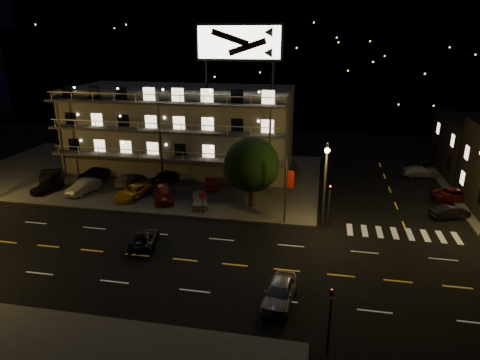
% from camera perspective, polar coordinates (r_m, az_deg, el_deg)
% --- Properties ---
extents(ground, '(140.00, 140.00, 0.00)m').
position_cam_1_polar(ground, '(33.97, -4.07, -10.90)').
color(ground, black).
rests_on(ground, ground).
extents(curb_nw, '(44.00, 24.00, 0.15)m').
position_cam_1_polar(curb_nw, '(55.76, -12.71, 0.84)').
color(curb_nw, '#3B3B39').
rests_on(curb_nw, ground).
extents(motel, '(28.00, 13.80, 18.10)m').
position_cam_1_polar(motel, '(56.48, -7.72, 6.90)').
color(motel, gray).
rests_on(motel, ground).
extents(hill_backdrop, '(120.00, 25.00, 24.00)m').
position_cam_1_polar(hill_backdrop, '(98.35, 3.04, 15.68)').
color(hill_backdrop, black).
rests_on(hill_backdrop, ground).
extents(streetlight_nc, '(0.44, 1.92, 8.00)m').
position_cam_1_polar(streetlight_nc, '(38.25, 11.31, 0.37)').
color(streetlight_nc, '#2D2D30').
rests_on(streetlight_nc, ground).
extents(signal_nw, '(0.20, 0.27, 4.60)m').
position_cam_1_polar(signal_nw, '(39.59, 11.82, -2.71)').
color(signal_nw, '#2D2D30').
rests_on(signal_nw, ground).
extents(signal_sw, '(0.20, 0.27, 4.60)m').
position_cam_1_polar(signal_sw, '(24.51, 11.90, -17.16)').
color(signal_sw, '#2D2D30').
rests_on(signal_sw, ground).
extents(banner_north, '(0.83, 0.16, 6.40)m').
position_cam_1_polar(banner_north, '(39.29, 6.19, -1.23)').
color(banner_north, '#2D2D30').
rests_on(banner_north, ground).
extents(stop_sign, '(0.91, 0.11, 2.61)m').
position_cam_1_polar(stop_sign, '(41.44, -5.08, -2.65)').
color(stop_sign, '#2D2D30').
rests_on(stop_sign, ground).
extents(tree, '(5.72, 5.51, 7.21)m').
position_cam_1_polar(tree, '(42.49, 1.48, 1.85)').
color(tree, black).
rests_on(tree, curb_nw).
extents(lot_car_0, '(2.61, 4.18, 1.33)m').
position_cam_1_polar(lot_car_0, '(52.36, -24.33, -0.73)').
color(lot_car_0, black).
rests_on(lot_car_0, curb_nw).
extents(lot_car_1, '(2.38, 4.59, 1.44)m').
position_cam_1_polar(lot_car_1, '(50.44, -20.11, -0.83)').
color(lot_car_1, gray).
rests_on(lot_car_1, curb_nw).
extents(lot_car_2, '(3.30, 5.10, 1.31)m').
position_cam_1_polar(lot_car_2, '(47.51, -14.02, -1.48)').
color(lot_car_2, gold).
rests_on(lot_car_2, curb_nw).
extents(lot_car_3, '(3.71, 5.44, 1.46)m').
position_cam_1_polar(lot_car_3, '(46.16, -10.11, -1.70)').
color(lot_car_3, '#5A140C').
rests_on(lot_car_3, curb_nw).
extents(lot_car_4, '(2.72, 4.17, 1.32)m').
position_cam_1_polar(lot_car_4, '(44.07, -5.45, -2.59)').
color(lot_car_4, gray).
rests_on(lot_car_4, curb_nw).
extents(lot_car_5, '(2.27, 4.08, 1.27)m').
position_cam_1_polar(lot_car_5, '(56.79, -23.98, 0.73)').
color(lot_car_5, black).
rests_on(lot_car_5, curb_nw).
extents(lot_car_6, '(2.43, 5.15, 1.42)m').
position_cam_1_polar(lot_car_6, '(55.02, -18.54, 0.93)').
color(lot_car_6, black).
rests_on(lot_car_6, curb_nw).
extents(lot_car_7, '(2.12, 4.44, 1.25)m').
position_cam_1_polar(lot_car_7, '(51.93, -14.81, 0.15)').
color(lot_car_7, gray).
rests_on(lot_car_7, curb_nw).
extents(lot_car_8, '(3.15, 4.79, 1.52)m').
position_cam_1_polar(lot_car_8, '(51.45, -9.64, 0.51)').
color(lot_car_8, black).
rests_on(lot_car_8, curb_nw).
extents(lot_car_9, '(2.38, 4.04, 1.26)m').
position_cam_1_polar(lot_car_9, '(48.90, -3.83, -0.39)').
color(lot_car_9, '#5A140C').
rests_on(lot_car_9, curb_nw).
extents(side_car_0, '(3.99, 2.61, 1.24)m').
position_cam_1_polar(side_car_0, '(45.94, 26.17, -3.87)').
color(side_car_0, black).
rests_on(side_car_0, ground).
extents(side_car_1, '(5.23, 2.92, 1.38)m').
position_cam_1_polar(side_car_1, '(51.04, 26.90, -1.74)').
color(side_car_1, '#5A140C').
rests_on(side_car_1, ground).
extents(side_car_2, '(4.73, 2.53, 1.30)m').
position_cam_1_polar(side_car_2, '(57.97, 22.90, 1.08)').
color(side_car_2, gray).
rests_on(side_car_2, ground).
extents(side_car_3, '(4.07, 2.18, 1.32)m').
position_cam_1_polar(side_car_3, '(62.96, 24.47, 2.20)').
color(side_car_3, black).
rests_on(side_car_3, ground).
extents(road_car_east, '(2.25, 4.68, 1.54)m').
position_cam_1_polar(road_car_east, '(29.18, 5.31, -14.63)').
color(road_car_east, gray).
rests_on(road_car_east, ground).
extents(road_car_west, '(2.85, 4.74, 1.23)m').
position_cam_1_polar(road_car_west, '(37.02, -12.63, -7.63)').
color(road_car_west, black).
rests_on(road_car_west, ground).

